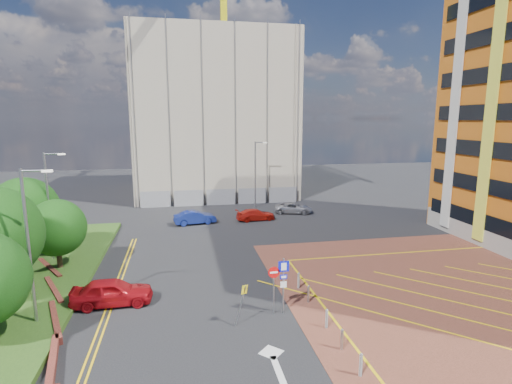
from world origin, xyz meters
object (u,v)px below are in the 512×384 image
object	(u,v)px
car_red_back	(256,215)
car_silver_back	(294,208)
lamp_left_far	(49,202)
tree_d	(25,210)
car_red_left	(112,292)
lamp_left_near	(30,240)
warning_sign	(242,300)
lamp_back	(256,172)
car_blue_back	(195,217)
tree_c	(57,228)
sign_cluster	(280,280)

from	to	relation	value
car_red_back	car_silver_back	world-z (taller)	car_red_back
lamp_left_far	car_red_back	world-z (taller)	lamp_left_far
tree_d	car_silver_back	xyz separation A→B (m)	(24.22, 11.00, -3.27)
car_red_left	car_red_back	size ratio (longest dim) A/B	1.10
car_red_left	car_red_back	distance (m)	21.35
lamp_left_near	lamp_left_far	xyz separation A→B (m)	(-2.00, 10.00, 0.00)
lamp_left_far	tree_d	bearing A→B (deg)	154.32
car_red_left	tree_d	bearing A→B (deg)	38.18
warning_sign	car_red_left	world-z (taller)	warning_sign
lamp_back	car_blue_back	xyz separation A→B (m)	(-7.66, -6.75, -3.66)
tree_d	car_red_back	size ratio (longest dim) A/B	1.46
warning_sign	car_silver_back	size ratio (longest dim) A/B	0.52
lamp_left_near	car_silver_back	world-z (taller)	lamp_left_near
lamp_left_far	warning_sign	size ratio (longest dim) A/B	3.56
warning_sign	car_red_back	world-z (taller)	warning_sign
lamp_left_far	tree_c	bearing A→B (deg)	-65.29
lamp_left_near	warning_sign	xyz separation A→B (m)	(10.47, -1.92, -3.23)
lamp_left_near	lamp_back	distance (m)	30.80
tree_c	car_silver_back	world-z (taller)	tree_c
car_red_left	car_silver_back	world-z (taller)	car_red_left
lamp_left_far	sign_cluster	size ratio (longest dim) A/B	2.50
warning_sign	tree_d	bearing A→B (deg)	138.39
lamp_left_near	car_blue_back	world-z (taller)	lamp_left_near
lamp_left_far	lamp_left_near	bearing A→B (deg)	-78.69
tree_d	lamp_left_near	bearing A→B (deg)	-69.65
warning_sign	sign_cluster	bearing A→B (deg)	22.01
car_blue_back	car_red_back	distance (m)	6.44
tree_c	lamp_left_near	xyz separation A→B (m)	(1.08, -8.00, 1.47)
tree_c	sign_cluster	size ratio (longest dim) A/B	1.53
sign_cluster	car_red_left	world-z (taller)	sign_cluster
car_red_left	car_red_back	bearing A→B (deg)	-34.91
car_red_left	tree_c	bearing A→B (deg)	35.05
tree_c	sign_cluster	world-z (taller)	tree_c
warning_sign	car_blue_back	world-z (taller)	warning_sign
tree_c	lamp_left_near	size ratio (longest dim) A/B	0.61
tree_c	lamp_left_near	distance (m)	8.20
car_blue_back	car_red_back	bearing A→B (deg)	-96.06
lamp_left_far	car_silver_back	xyz separation A→B (m)	(22.14, 12.00, -4.06)
lamp_left_far	car_red_back	size ratio (longest dim) A/B	1.92
lamp_left_near	lamp_left_far	bearing A→B (deg)	101.31
car_red_left	warning_sign	bearing A→B (deg)	-119.43
lamp_left_near	lamp_left_far	size ratio (longest dim) A/B	1.00
tree_c	lamp_back	size ratio (longest dim) A/B	0.61
car_red_back	car_silver_back	size ratio (longest dim) A/B	0.97
lamp_left_far	car_blue_back	size ratio (longest dim) A/B	1.89
lamp_left_far	sign_cluster	bearing A→B (deg)	-36.82
lamp_back	tree_d	bearing A→B (deg)	-143.91
lamp_back	sign_cluster	bearing A→B (deg)	-97.97
tree_d	car_red_back	xyz separation A→B (m)	(19.35, 8.62, -3.27)
tree_c	warning_sign	world-z (taller)	tree_c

